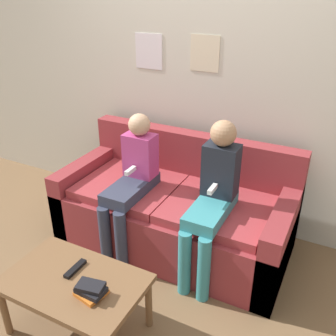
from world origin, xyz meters
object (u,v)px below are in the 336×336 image
object	(u,v)px
coffee_table	(74,286)
person_left	(131,179)
couch	(176,211)
tv_remote	(75,269)
person_right	(213,195)

from	to	relation	value
coffee_table	person_left	distance (m)	0.92
couch	person_left	xyz separation A→B (m)	(-0.28, -0.21, 0.32)
tv_remote	person_right	bearing A→B (deg)	55.43
person_right	tv_remote	xyz separation A→B (m)	(-0.56, -0.81, -0.24)
coffee_table	tv_remote	xyz separation A→B (m)	(-0.04, 0.07, 0.06)
person_left	person_right	distance (m)	0.66
couch	coffee_table	bearing A→B (deg)	-97.40
couch	coffee_table	size ratio (longest dim) A/B	2.20
coffee_table	person_right	bearing A→B (deg)	59.54
coffee_table	person_left	size ratio (longest dim) A/B	0.76
couch	person_right	distance (m)	0.56
couch	person_right	bearing A→B (deg)	-27.55
couch	coffee_table	distance (m)	1.09
person_right	tv_remote	bearing A→B (deg)	-124.75
coffee_table	tv_remote	distance (m)	0.10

